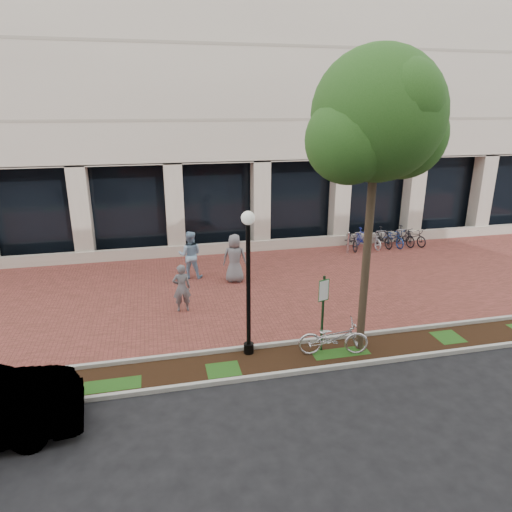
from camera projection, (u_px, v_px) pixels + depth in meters
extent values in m
plane|color=black|center=(239.00, 289.00, 17.20)|extent=(120.00, 120.00, 0.00)
cube|color=brown|center=(239.00, 289.00, 17.20)|extent=(40.00, 9.00, 0.01)
cube|color=black|center=(275.00, 361.00, 12.34)|extent=(40.00, 1.50, 0.01)
cube|color=#ADACA3|center=(268.00, 345.00, 13.01)|extent=(40.00, 0.12, 0.12)
cube|color=#ADACA3|center=(283.00, 374.00, 11.62)|extent=(40.00, 0.12, 0.12)
cube|color=beige|center=(199.00, 35.00, 23.77)|extent=(40.00, 12.00, 11.80)
cube|color=black|center=(216.00, 204.00, 21.73)|extent=(40.00, 0.15, 4.20)
cube|color=beige|center=(221.00, 248.00, 21.29)|extent=(40.00, 0.25, 0.50)
cube|color=beige|center=(218.00, 207.00, 21.08)|extent=(0.80, 0.80, 4.20)
cube|color=#133519|center=(323.00, 314.00, 12.52)|extent=(0.05, 0.05, 2.24)
cube|color=#175F24|center=(324.00, 290.00, 12.27)|extent=(0.34, 0.02, 0.62)
cube|color=white|center=(324.00, 291.00, 12.25)|extent=(0.30, 0.01, 0.56)
cylinder|color=black|center=(249.00, 348.00, 12.68)|extent=(0.28, 0.28, 0.30)
cylinder|color=black|center=(248.00, 291.00, 12.14)|extent=(0.12, 0.12, 3.72)
sphere|color=silver|center=(248.00, 218.00, 11.52)|extent=(0.36, 0.36, 0.36)
cylinder|color=#4C3B2B|center=(365.00, 270.00, 12.25)|extent=(0.22, 0.22, 4.73)
sphere|color=#1E4D18|center=(378.00, 115.00, 11.00)|extent=(3.25, 3.25, 3.25)
sphere|color=#1E4D18|center=(402.00, 134.00, 11.65)|extent=(2.28, 2.28, 2.28)
sphere|color=#1E4D18|center=(349.00, 140.00, 10.78)|extent=(2.11, 2.11, 2.11)
imported|color=silver|center=(333.00, 338.00, 12.51)|extent=(2.04, 1.03, 1.02)
imported|color=slate|center=(182.00, 288.00, 15.10)|extent=(0.61, 0.41, 1.64)
imported|color=#88ADCC|center=(190.00, 255.00, 18.04)|extent=(1.06, 0.91, 1.92)
imported|color=slate|center=(235.00, 258.00, 17.64)|extent=(1.06, 0.83, 1.91)
cylinder|color=#B4B4B9|center=(348.00, 244.00, 21.24)|extent=(0.11, 0.11, 0.93)
sphere|color=#B4B4B9|center=(349.00, 233.00, 21.08)|extent=(0.12, 0.12, 0.12)
imported|color=black|center=(352.00, 240.00, 21.88)|extent=(0.70, 1.70, 0.87)
imported|color=navy|center=(362.00, 239.00, 21.98)|extent=(0.49, 1.62, 0.97)
imported|color=silver|center=(373.00, 239.00, 22.12)|extent=(0.63, 1.68, 0.87)
imported|color=black|center=(383.00, 237.00, 22.22)|extent=(0.59, 1.64, 0.97)
imported|color=navy|center=(393.00, 237.00, 22.35)|extent=(0.80, 1.72, 0.87)
imported|color=black|center=(403.00, 236.00, 22.45)|extent=(0.75, 1.67, 0.97)
imported|color=black|center=(413.00, 236.00, 22.58)|extent=(0.96, 1.75, 0.87)
cylinder|color=#B4B4B9|center=(383.00, 239.00, 22.24)|extent=(0.04, 0.04, 0.80)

